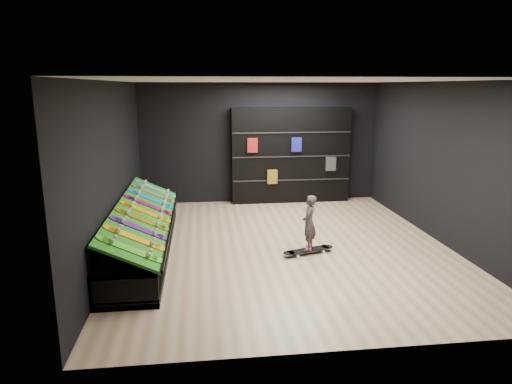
{
  "coord_description": "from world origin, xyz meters",
  "views": [
    {
      "loc": [
        -1.5,
        -7.95,
        2.91
      ],
      "look_at": [
        -0.5,
        0.2,
        1.0
      ],
      "focal_mm": 32.0,
      "sensor_mm": 36.0,
      "label": 1
    }
  ],
  "objects": [
    {
      "name": "display_rack",
      "position": [
        -2.55,
        0.0,
        0.25
      ],
      "size": [
        0.9,
        4.5,
        0.5
      ],
      "primitive_type": null,
      "color": "black",
      "rests_on": "ground"
    },
    {
      "name": "back_shelving",
      "position": [
        0.76,
        3.32,
        1.2
      ],
      "size": [
        2.99,
        0.35,
        2.39
      ],
      "primitive_type": "cube",
      "color": "black",
      "rests_on": "ground"
    },
    {
      "name": "display_board_4",
      "position": [
        -2.49,
        0.0,
        0.74
      ],
      "size": [
        0.93,
        0.22,
        0.5
      ],
      "primitive_type": null,
      "rotation": [
        0.0,
        0.44,
        0.0
      ],
      "color": "yellow",
      "rests_on": "turf_ramp"
    },
    {
      "name": "child",
      "position": [
        0.36,
        -0.47,
        0.39
      ],
      "size": [
        0.23,
        0.27,
        0.59
      ],
      "primitive_type": "imported",
      "rotation": [
        0.0,
        0.0,
        -1.98
      ],
      "color": "black",
      "rests_on": "floor_skateboard"
    },
    {
      "name": "display_board_0",
      "position": [
        -2.49,
        -1.9,
        0.74
      ],
      "size": [
        0.93,
        0.22,
        0.5
      ],
      "primitive_type": null,
      "rotation": [
        0.0,
        0.44,
        0.0
      ],
      "color": "green",
      "rests_on": "turf_ramp"
    },
    {
      "name": "display_board_7",
      "position": [
        -2.49,
        1.42,
        0.74
      ],
      "size": [
        0.93,
        0.22,
        0.5
      ],
      "primitive_type": null,
      "rotation": [
        0.0,
        0.44,
        0.0
      ],
      "color": "black",
      "rests_on": "turf_ramp"
    },
    {
      "name": "display_board_5",
      "position": [
        -2.49,
        0.48,
        0.74
      ],
      "size": [
        0.93,
        0.22,
        0.5
      ],
      "primitive_type": null,
      "rotation": [
        0.0,
        0.44,
        0.0
      ],
      "color": "#E5198C",
      "rests_on": "turf_ramp"
    },
    {
      "name": "display_board_2",
      "position": [
        -2.49,
        -0.95,
        0.74
      ],
      "size": [
        0.93,
        0.22,
        0.5
      ],
      "primitive_type": null,
      "rotation": [
        0.0,
        0.44,
        0.0
      ],
      "color": "purple",
      "rests_on": "turf_ramp"
    },
    {
      "name": "display_board_6",
      "position": [
        -2.49,
        0.95,
        0.74
      ],
      "size": [
        0.93,
        0.22,
        0.5
      ],
      "primitive_type": null,
      "rotation": [
        0.0,
        0.44,
        0.0
      ],
      "color": "blue",
      "rests_on": "turf_ramp"
    },
    {
      "name": "display_board_1",
      "position": [
        -2.49,
        -1.42,
        0.74
      ],
      "size": [
        0.93,
        0.22,
        0.5
      ],
      "primitive_type": null,
      "rotation": [
        0.0,
        0.44,
        0.0
      ],
      "color": "orange",
      "rests_on": "turf_ramp"
    },
    {
      "name": "wall_back",
      "position": [
        0.0,
        3.5,
        1.5
      ],
      "size": [
        6.0,
        0.02,
        3.0
      ],
      "primitive_type": "cube",
      "color": "black",
      "rests_on": "ground"
    },
    {
      "name": "ceiling",
      "position": [
        0.0,
        0.0,
        3.0
      ],
      "size": [
        6.0,
        7.0,
        0.01
      ],
      "primitive_type": "cube",
      "color": "white",
      "rests_on": "ground"
    },
    {
      "name": "floor_skateboard",
      "position": [
        0.36,
        -0.47,
        0.04
      ],
      "size": [
        1.0,
        0.5,
        0.09
      ],
      "primitive_type": null,
      "rotation": [
        0.0,
        0.0,
        0.3
      ],
      "color": "black",
      "rests_on": "ground"
    },
    {
      "name": "wall_left",
      "position": [
        -3.0,
        0.0,
        1.5
      ],
      "size": [
        0.02,
        7.0,
        3.0
      ],
      "primitive_type": "cube",
      "color": "black",
      "rests_on": "ground"
    },
    {
      "name": "display_board_3",
      "position": [
        -2.49,
        -0.48,
        0.74
      ],
      "size": [
        0.93,
        0.22,
        0.5
      ],
      "primitive_type": null,
      "rotation": [
        0.0,
        0.44,
        0.0
      ],
      "color": "yellow",
      "rests_on": "turf_ramp"
    },
    {
      "name": "wall_front",
      "position": [
        0.0,
        -3.5,
        1.5
      ],
      "size": [
        6.0,
        0.02,
        3.0
      ],
      "primitive_type": "cube",
      "color": "black",
      "rests_on": "ground"
    },
    {
      "name": "floor",
      "position": [
        0.0,
        0.0,
        0.0
      ],
      "size": [
        6.0,
        7.0,
        0.01
      ],
      "primitive_type": "cube",
      "color": "tan",
      "rests_on": "ground"
    },
    {
      "name": "wall_right",
      "position": [
        3.0,
        0.0,
        1.5
      ],
      "size": [
        0.02,
        7.0,
        3.0
      ],
      "primitive_type": "cube",
      "color": "black",
      "rests_on": "ground"
    },
    {
      "name": "turf_ramp",
      "position": [
        -2.5,
        0.0,
        0.71
      ],
      "size": [
        0.92,
        4.5,
        0.46
      ],
      "primitive_type": "cube",
      "rotation": [
        0.0,
        0.44,
        0.0
      ],
      "color": "#18620F",
      "rests_on": "display_rack"
    },
    {
      "name": "display_board_8",
      "position": [
        -2.49,
        1.9,
        0.74
      ],
      "size": [
        0.93,
        0.22,
        0.5
      ],
      "primitive_type": null,
      "rotation": [
        0.0,
        0.44,
        0.0
      ],
      "color": "#0CB2E5",
      "rests_on": "turf_ramp"
    }
  ]
}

